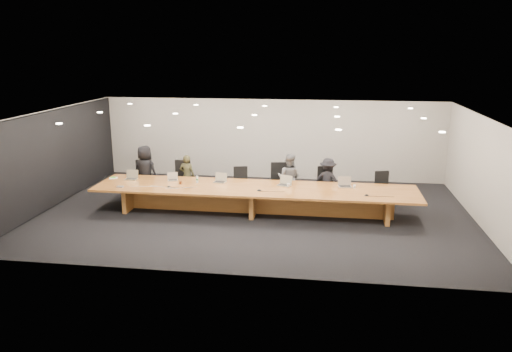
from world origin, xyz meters
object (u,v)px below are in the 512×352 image
(mic_right, at_px, (367,195))
(chair_far_right, at_px, (384,188))
(chair_right, at_px, (325,185))
(laptop_d, at_px, (284,181))
(paper_cup_far, at_px, (354,187))
(person_a, at_px, (145,171))
(person_d, at_px, (328,181))
(laptop_c, at_px, (220,178))
(chair_far_left, at_px, (143,178))
(amber_mug, at_px, (181,183))
(laptop_a, at_px, (131,175))
(conference_table, at_px, (254,195))
(mic_center, at_px, (259,190))
(mic_left, at_px, (169,186))
(chair_left, at_px, (181,179))
(chair_mid_left, at_px, (241,183))
(paper_cup_near, at_px, (288,185))
(person_c, at_px, (289,178))
(av_box, at_px, (120,187))
(chair_mid_right, at_px, (279,182))
(laptop_b, at_px, (173,177))
(laptop_e, at_px, (345,182))
(water_bottle, at_px, (197,179))
(person_b, at_px, (187,176))

(mic_right, bearing_deg, chair_far_right, 69.34)
(chair_right, xyz_separation_m, laptop_d, (-1.15, -0.95, 0.34))
(paper_cup_far, bearing_deg, person_a, 172.53)
(person_d, height_order, laptop_c, person_d)
(chair_far_left, distance_m, chair_right, 5.68)
(paper_cup_far, bearing_deg, amber_mug, -176.77)
(chair_right, distance_m, laptop_a, 5.78)
(conference_table, bearing_deg, amber_mug, 179.19)
(mic_center, bearing_deg, mic_left, 179.67)
(chair_left, relative_size, chair_mid_left, 1.14)
(paper_cup_near, bearing_deg, conference_table, -168.56)
(person_c, relative_size, mic_right, 11.21)
(av_box, bearing_deg, person_c, 19.39)
(conference_table, bearing_deg, chair_mid_right, 66.74)
(laptop_d, relative_size, mic_right, 2.78)
(laptop_b, height_order, paper_cup_near, laptop_b)
(paper_cup_near, bearing_deg, laptop_e, 7.46)
(paper_cup_near, bearing_deg, laptop_c, 174.76)
(person_a, bearing_deg, chair_far_right, -166.93)
(chair_left, xyz_separation_m, water_bottle, (0.76, -0.94, 0.27))
(av_box, bearing_deg, chair_right, 15.75)
(chair_far_left, height_order, av_box, chair_far_left)
(chair_right, height_order, av_box, chair_right)
(chair_far_left, bearing_deg, mic_left, -58.49)
(chair_mid_right, xyz_separation_m, av_box, (-4.28, -1.86, 0.18))
(laptop_b, relative_size, amber_mug, 3.39)
(chair_far_right, bearing_deg, water_bottle, 174.27)
(person_b, xyz_separation_m, laptop_c, (1.23, -0.90, 0.22))
(chair_mid_right, relative_size, laptop_a, 3.28)
(person_d, relative_size, laptop_e, 3.76)
(person_b, bearing_deg, person_a, 10.20)
(mic_center, relative_size, mic_right, 1.02)
(chair_right, bearing_deg, paper_cup_far, -54.47)
(laptop_e, bearing_deg, chair_mid_left, 158.75)
(chair_mid_right, xyz_separation_m, laptop_e, (1.93, -0.93, 0.31))
(conference_table, distance_m, water_bottle, 1.76)
(conference_table, bearing_deg, laptop_c, 160.86)
(person_b, bearing_deg, paper_cup_near, 166.12)
(laptop_d, height_order, water_bottle, laptop_d)
(conference_table, bearing_deg, laptop_a, 175.08)
(chair_far_right, height_order, water_bottle, chair_far_right)
(conference_table, relative_size, person_b, 6.71)
(laptop_a, height_order, laptop_c, laptop_a)
(person_c, bearing_deg, person_b, 12.17)
(conference_table, height_order, person_b, person_b)
(chair_far_right, xyz_separation_m, person_c, (-2.80, -0.06, 0.23))
(chair_mid_right, height_order, amber_mug, chair_mid_right)
(laptop_b, bearing_deg, paper_cup_near, -22.65)
(person_d, bearing_deg, mic_right, 138.11)
(chair_right, bearing_deg, water_bottle, -169.96)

